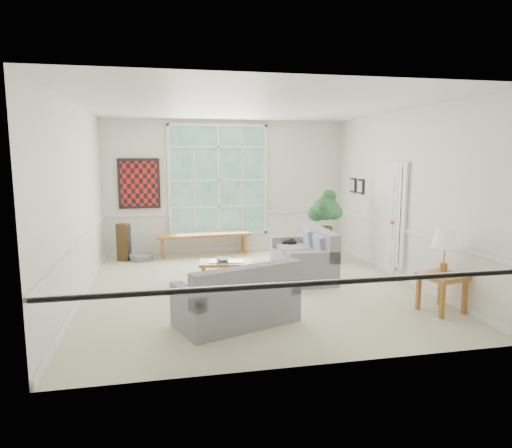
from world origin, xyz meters
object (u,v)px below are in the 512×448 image
Objects in this scene: loveseat_right at (303,253)px; loveseat_front at (236,293)px; side_table at (441,293)px; end_table at (324,250)px; coffee_table at (226,271)px.

loveseat_right is 2.61m from loveseat_front.
end_table is at bearing 99.42° from side_table.
side_table is at bearing -80.58° from end_table.
coffee_table is 3.57m from side_table.
loveseat_front reaches higher than side_table.
loveseat_front is at bearing -126.82° from end_table.
loveseat_right is 1.76× the size of coffee_table.
side_table is (2.78, -2.23, 0.10)m from coffee_table.
side_table reaches higher than end_table.
end_table is 3.38m from side_table.
side_table is (2.94, -0.15, -0.14)m from loveseat_front.
coffee_table is (-1.41, 0.01, -0.27)m from loveseat_right.
loveseat_right is 1.06× the size of loveseat_front.
loveseat_front reaches higher than end_table.
loveseat_front is 3.24× the size of end_table.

